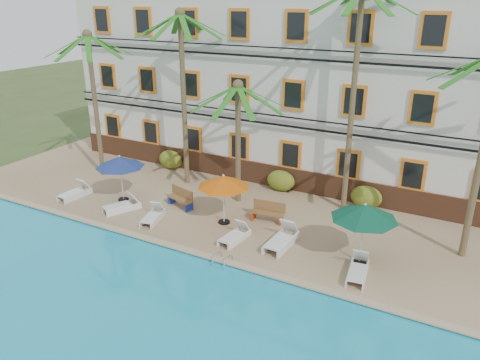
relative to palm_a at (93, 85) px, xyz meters
The scene contains 24 objects.
ground 10.99m from the palm_a, 24.39° to the right, with size 100.00×100.00×0.00m, color #384C23.
pool_deck 10.24m from the palm_a, ahead, with size 30.00×12.00×0.25m, color tan.
swimming_pool 14.97m from the palm_a, 51.44° to the right, with size 26.00×12.00×0.20m, color #1A9FC5.
pool_coping 11.21m from the palm_a, 29.10° to the right, with size 30.00×0.35×0.06m, color tan.
hotel_building 10.61m from the palm_a, 34.56° to the left, with size 25.40×6.44×10.22m.
palm_a is the anchor object (origin of this frame).
palm_b 5.14m from the palm_a, 14.26° to the left, with size 4.48×4.48×9.01m.
palm_c 8.64m from the palm_a, ahead, with size 4.48×4.48×5.99m.
palm_d 13.64m from the palm_a, ahead, with size 4.48×4.48×10.18m.
shrub_left 5.98m from the palm_a, 42.97° to the left, with size 1.50×0.90×1.10m, color #1C5819.
shrub_mid 11.20m from the palm_a, 14.94° to the left, with size 1.50×0.90×1.10m, color #1C5819.
shrub_right 15.27m from the palm_a, 10.42° to the left, with size 1.50×0.90×1.10m, color #1C5819.
umbrella_blue 5.17m from the palm_a, 32.72° to the right, with size 2.36×2.36×2.37m.
umbrella_red 9.89m from the palm_a, 12.37° to the right, with size 2.34×2.34×2.34m.
umbrella_green 15.89m from the palm_a, ahead, with size 2.50×2.50×2.50m.
lounger_a 5.84m from the palm_a, 70.79° to the right, with size 0.74×1.79×0.83m.
lounger_b 7.17m from the palm_a, 36.56° to the right, with size 1.32×1.86×0.83m.
lounger_c 8.58m from the palm_a, 28.42° to the right, with size 0.99×1.74×0.78m.
lounger_d 11.90m from the palm_a, 17.14° to the right, with size 0.77×1.72×0.78m.
lounger_e 13.45m from the palm_a, 12.34° to the right, with size 0.81×2.07×0.96m.
lounger_f 16.69m from the palm_a, 12.32° to the right, with size 0.87×1.86×0.85m.
bench_left 8.11m from the palm_a, 12.90° to the right, with size 1.57×0.86×0.93m.
bench_right 11.79m from the palm_a, ahead, with size 1.55×0.66×0.93m.
pool_ladder 12.96m from the palm_a, 24.62° to the right, with size 0.54×0.74×0.74m.
Camera 1 is at (10.02, -14.28, 9.78)m, focal length 35.00 mm.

